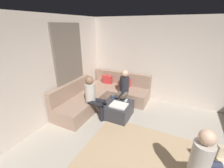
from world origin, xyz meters
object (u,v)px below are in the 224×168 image
(person_on_armchair, at_px, (207,161))
(coffee_mug, at_px, (113,97))
(game_remote, at_px, (126,101))
(person_on_couch_side, at_px, (93,95))
(sectional_couch, at_px, (103,95))
(ottoman, at_px, (117,109))
(person_on_couch_back, at_px, (123,88))

(person_on_armchair, bearing_deg, coffee_mug, -148.96)
(game_remote, distance_m, person_on_armchair, 2.41)
(game_remote, distance_m, person_on_couch_side, 0.95)
(coffee_mug, xyz_separation_m, game_remote, (0.40, 0.04, -0.04))
(game_remote, relative_size, person_on_armchair, 0.13)
(sectional_couch, relative_size, ottoman, 3.36)
(sectional_couch, xyz_separation_m, coffee_mug, (0.51, -0.32, 0.19))
(coffee_mug, xyz_separation_m, person_on_couch_side, (-0.37, -0.47, 0.19))
(sectional_couch, relative_size, person_on_couch_back, 2.12)
(ottoman, height_order, coffee_mug, coffee_mug)
(ottoman, height_order, person_on_couch_side, person_on_couch_side)
(person_on_couch_side, height_order, person_on_armchair, person_on_couch_side)
(sectional_couch, xyz_separation_m, person_on_couch_side, (0.15, -0.79, 0.38))
(person_on_couch_back, height_order, person_on_armchair, person_on_couch_back)
(person_on_armchair, bearing_deg, game_remote, -155.19)
(coffee_mug, bearing_deg, game_remote, 5.71)
(sectional_couch, bearing_deg, game_remote, -17.04)
(coffee_mug, bearing_deg, ottoman, -39.29)
(sectional_couch, bearing_deg, person_on_couch_back, 4.60)
(person_on_couch_side, bearing_deg, person_on_armchair, 67.68)
(game_remote, distance_m, person_on_couch_back, 0.47)
(ottoman, height_order, person_on_couch_back, person_on_couch_back)
(person_on_couch_back, bearing_deg, game_remote, 124.48)
(coffee_mug, relative_size, game_remote, 0.63)
(person_on_couch_back, xyz_separation_m, person_on_armchair, (2.04, -1.91, -0.01))
(coffee_mug, xyz_separation_m, person_on_couch_back, (0.17, 0.38, 0.19))
(ottoman, bearing_deg, person_on_couch_side, -153.53)
(game_remote, xyz_separation_m, person_on_couch_side, (-0.77, -0.51, 0.23))
(coffee_mug, relative_size, person_on_couch_back, 0.08)
(sectional_couch, distance_m, person_on_couch_back, 0.78)
(ottoman, distance_m, person_on_couch_side, 0.79)
(coffee_mug, distance_m, game_remote, 0.40)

